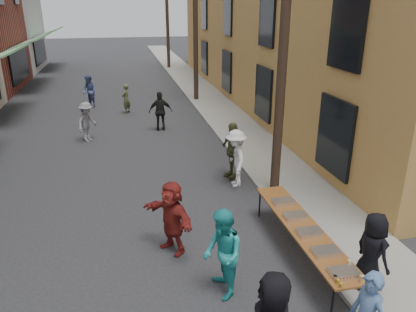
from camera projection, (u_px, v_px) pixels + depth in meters
name	position (u px, v px, depth m)	size (l,w,h in m)	color
ground	(128.00, 276.00, 8.22)	(120.00, 120.00, 0.00)	#28282B
sidewalk	(208.00, 99.00, 22.90)	(2.20, 60.00, 0.10)	gray
building_ochre	(325.00, 6.00, 21.45)	(10.00, 28.00, 10.00)	#B58140
utility_pole_near	(284.00, 32.00, 10.22)	(0.26, 0.26, 9.00)	#2D2116
utility_pole_mid	(195.00, 16.00, 21.17)	(0.26, 0.26, 9.00)	#2D2116
utility_pole_far	(167.00, 11.00, 32.11)	(0.26, 0.26, 9.00)	#2D2116
serving_table	(303.00, 228.00, 8.60)	(0.70, 4.00, 0.75)	brown
catering_tray_sausage	(344.00, 272.00, 7.07)	(0.50, 0.33, 0.08)	maroon
catering_tray_foil_b	(326.00, 251.00, 7.66)	(0.50, 0.33, 0.08)	#B2B2B7
catering_tray_buns	(309.00, 232.00, 8.30)	(0.50, 0.33, 0.08)	tan
catering_tray_foil_d	(295.00, 216.00, 8.94)	(0.50, 0.33, 0.08)	#B2B2B7
catering_tray_buns_end	(283.00, 201.00, 9.58)	(0.50, 0.33, 0.08)	tan
condiment_jar_a	(341.00, 285.00, 6.75)	(0.07, 0.07, 0.08)	#A57F26
condiment_jar_b	(338.00, 281.00, 6.84)	(0.07, 0.07, 0.08)	#A57F26
condiment_jar_c	(335.00, 278.00, 6.93)	(0.07, 0.07, 0.08)	#A57F26
cup_stack	(362.00, 279.00, 6.87)	(0.08, 0.08, 0.12)	tan
guest_front_c	(223.00, 254.00, 7.43)	(0.85, 0.66, 1.75)	teal
guest_front_d	(236.00, 158.00, 12.00)	(1.12, 0.65, 1.74)	white
guest_front_e	(232.00, 150.00, 12.55)	(1.06, 0.44, 1.80)	brown
guest_queue_back	(172.00, 217.00, 8.80)	(1.54, 0.49, 1.66)	maroon
server	(372.00, 252.00, 7.50)	(0.76, 0.50, 1.56)	black
passerby_left	(87.00, 122.00, 15.92)	(1.02, 0.59, 1.58)	gray
passerby_mid	(161.00, 111.00, 17.25)	(0.99, 0.41, 1.68)	black
passerby_right	(126.00, 99.00, 20.00)	(0.53, 0.35, 1.45)	#505933
passerby_far	(89.00, 91.00, 21.12)	(0.81, 0.63, 1.67)	#4A588F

